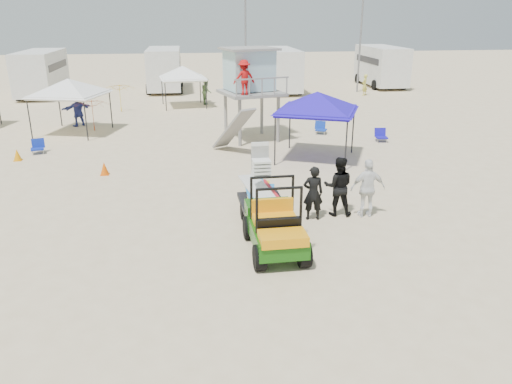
{
  "coord_description": "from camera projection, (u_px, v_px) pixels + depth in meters",
  "views": [
    {
      "loc": [
        -1.23,
        -9.76,
        5.96
      ],
      "look_at": [
        0.5,
        3.0,
        1.3
      ],
      "focal_mm": 35.0,
      "sensor_mm": 36.0,
      "label": 1
    }
  ],
  "objects": [
    {
      "name": "lifeguard_tower",
      "position": [
        249.0,
        74.0,
        23.73
      ],
      "size": [
        3.28,
        3.28,
        4.28
      ],
      "color": "gray",
      "rests_on": "ground"
    },
    {
      "name": "canopy_white_c",
      "position": [
        183.0,
        68.0,
        32.46
      ],
      "size": [
        3.07,
        3.07,
        3.06
      ],
      "color": "black",
      "rests_on": "ground"
    },
    {
      "name": "light_pole_right",
      "position": [
        360.0,
        39.0,
        37.99
      ],
      "size": [
        0.14,
        0.14,
        8.0
      ],
      "primitive_type": "cylinder",
      "color": "slate",
      "rests_on": "ground"
    },
    {
      "name": "man_right",
      "position": [
        368.0,
        188.0,
        15.14
      ],
      "size": [
        1.08,
        0.46,
        1.82
      ],
      "primitive_type": "imported",
      "rotation": [
        0.0,
        0.0,
        3.12
      ],
      "color": "white",
      "rests_on": "ground"
    },
    {
      "name": "light_pole_left",
      "position": [
        246.0,
        41.0,
        35.45
      ],
      "size": [
        0.14,
        0.14,
        8.0
      ],
      "primitive_type": "cylinder",
      "color": "slate",
      "rests_on": "ground"
    },
    {
      "name": "cone_near",
      "position": [
        104.0,
        169.0,
        19.29
      ],
      "size": [
        0.34,
        0.34,
        0.5
      ],
      "primitive_type": "cone",
      "color": "#D95206",
      "rests_on": "ground"
    },
    {
      "name": "ground",
      "position": [
        252.0,
        292.0,
        11.28
      ],
      "size": [
        140.0,
        140.0,
        0.0
      ],
      "primitive_type": "plane",
      "color": "beige",
      "rests_on": "ground"
    },
    {
      "name": "canopy_white_a",
      "position": [
        68.0,
        81.0,
        25.17
      ],
      "size": [
        3.83,
        3.83,
        3.2
      ],
      "color": "black",
      "rests_on": "ground"
    },
    {
      "name": "surf_trailer",
      "position": [
        262.0,
        192.0,
        15.04
      ],
      "size": [
        1.35,
        2.43,
        2.07
      ],
      "color": "black",
      "rests_on": "ground"
    },
    {
      "name": "utility_cart",
      "position": [
        275.0,
        221.0,
        12.84
      ],
      "size": [
        1.36,
        2.55,
        1.92
      ],
      "color": "#134E0C",
      "rests_on": "ground"
    },
    {
      "name": "rv_mid_right",
      "position": [
        279.0,
        68.0,
        39.37
      ],
      "size": [
        2.64,
        7.0,
        3.25
      ],
      "color": "silver",
      "rests_on": "ground"
    },
    {
      "name": "beach_chair_a",
      "position": [
        38.0,
        146.0,
        22.24
      ],
      "size": [
        0.66,
        0.71,
        0.64
      ],
      "color": "#0D2396",
      "rests_on": "ground"
    },
    {
      "name": "umbrella_b",
      "position": [
        120.0,
        98.0,
        31.26
      ],
      "size": [
        2.09,
        2.13,
        1.77
      ],
      "primitive_type": "imported",
      "rotation": [
        0.0,
        0.0,
        0.09
      ],
      "color": "yellow",
      "rests_on": "ground"
    },
    {
      "name": "canopy_blue",
      "position": [
        317.0,
        95.0,
        20.56
      ],
      "size": [
        3.97,
        3.97,
        3.27
      ],
      "color": "black",
      "rests_on": "ground"
    },
    {
      "name": "man_left",
      "position": [
        313.0,
        193.0,
        14.95
      ],
      "size": [
        0.64,
        0.45,
        1.68
      ],
      "primitive_type": "imported",
      "rotation": [
        0.0,
        0.0,
        3.07
      ],
      "color": "black",
      "rests_on": "ground"
    },
    {
      "name": "beach_chair_c",
      "position": [
        321.0,
        128.0,
        25.82
      ],
      "size": [
        0.71,
        0.78,
        0.64
      ],
      "color": "#0E2F9E",
      "rests_on": "ground"
    },
    {
      "name": "rv_mid_left",
      "position": [
        164.0,
        67.0,
        39.63
      ],
      "size": [
        2.65,
        6.5,
        3.25
      ],
      "color": "silver",
      "rests_on": "ground"
    },
    {
      "name": "rv_far_right",
      "position": [
        381.0,
        64.0,
        41.9
      ],
      "size": [
        2.64,
        6.6,
        3.25
      ],
      "color": "silver",
      "rests_on": "ground"
    },
    {
      "name": "umbrella_a",
      "position": [
        93.0,
        115.0,
        26.23
      ],
      "size": [
        2.3,
        2.32,
        1.68
      ],
      "primitive_type": "imported",
      "rotation": [
        0.0,
        0.0,
        0.3
      ],
      "color": "#CD4015",
      "rests_on": "ground"
    },
    {
      "name": "man_mid",
      "position": [
        338.0,
        186.0,
        15.26
      ],
      "size": [
        1.05,
        0.9,
        1.86
      ],
      "primitive_type": "imported",
      "rotation": [
        0.0,
        0.0,
        2.9
      ],
      "color": "black",
      "rests_on": "ground"
    },
    {
      "name": "cone_far",
      "position": [
        17.0,
        155.0,
        21.14
      ],
      "size": [
        0.34,
        0.34,
        0.5
      ],
      "primitive_type": "cone",
      "color": "orange",
      "rests_on": "ground"
    },
    {
      "name": "rv_far_left",
      "position": [
        41.0,
        71.0,
        37.1
      ],
      "size": [
        2.64,
        6.8,
        3.25
      ],
      "color": "silver",
      "rests_on": "ground"
    },
    {
      "name": "distant_beachgoers",
      "position": [
        164.0,
        100.0,
        30.65
      ],
      "size": [
        20.43,
        9.3,
        1.83
      ],
      "color": "#CBC24C",
      "rests_on": "ground"
    },
    {
      "name": "beach_chair_b",
      "position": [
        381.0,
        135.0,
        24.28
      ],
      "size": [
        0.6,
        0.64,
        0.64
      ],
      "color": "#150FA8",
      "rests_on": "ground"
    }
  ]
}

